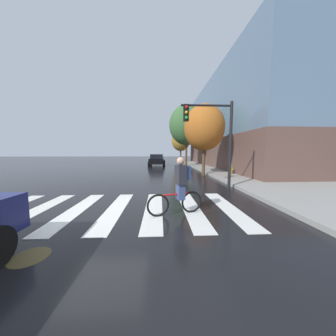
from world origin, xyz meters
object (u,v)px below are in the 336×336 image
(street_tree_near, at_px, (204,128))
(street_tree_far, at_px, (181,141))
(street_tree_mid, at_px, (187,125))
(sedan_mid, at_px, (157,160))
(traffic_light_near, at_px, (214,130))
(cyclist, at_px, (179,186))
(fire_hydrant, at_px, (230,169))
(manhole_cover, at_px, (30,257))

(street_tree_near, xyz_separation_m, street_tree_far, (0.15, 15.75, -0.00))
(street_tree_mid, bearing_deg, sedan_mid, 158.72)
(street_tree_near, bearing_deg, street_tree_mid, 91.02)
(traffic_light_near, xyz_separation_m, street_tree_far, (0.96, 20.64, 0.79))
(cyclist, relative_size, fire_hydrant, 2.17)
(cyclist, distance_m, traffic_light_near, 4.29)
(street_tree_near, bearing_deg, manhole_cover, -119.45)
(manhole_cover, height_order, street_tree_near, street_tree_near)
(street_tree_near, bearing_deg, cyclist, -109.07)
(fire_hydrant, xyz_separation_m, street_tree_mid, (-2.08, 8.21, 4.48))
(sedan_mid, distance_m, street_tree_far, 8.16)
(fire_hydrant, relative_size, street_tree_near, 0.14)
(sedan_mid, distance_m, street_tree_near, 10.32)
(street_tree_mid, bearing_deg, fire_hydrant, -75.79)
(traffic_light_near, relative_size, street_tree_near, 0.78)
(fire_hydrant, height_order, street_tree_far, street_tree_far)
(sedan_mid, relative_size, fire_hydrant, 5.69)
(sedan_mid, height_order, traffic_light_near, traffic_light_near)
(manhole_cover, xyz_separation_m, fire_hydrant, (7.61, 9.61, 0.53))
(manhole_cover, relative_size, street_tree_far, 0.12)
(traffic_light_near, relative_size, street_tree_mid, 0.57)
(sedan_mid, bearing_deg, manhole_cover, -95.72)
(street_tree_far, bearing_deg, traffic_light_near, -92.65)
(cyclist, relative_size, street_tree_mid, 0.23)
(street_tree_far, bearing_deg, manhole_cover, -102.71)
(fire_hydrant, relative_size, street_tree_far, 0.14)
(manhole_cover, bearing_deg, cyclist, 34.01)
(cyclist, height_order, street_tree_mid, street_tree_mid)
(manhole_cover, relative_size, fire_hydrant, 0.82)
(sedan_mid, height_order, street_tree_mid, street_tree_mid)
(street_tree_near, relative_size, street_tree_far, 1.00)
(cyclist, relative_size, street_tree_near, 0.31)
(manhole_cover, bearing_deg, sedan_mid, 84.28)
(street_tree_mid, distance_m, street_tree_far, 8.10)
(traffic_light_near, distance_m, street_tree_far, 20.68)
(fire_hydrant, distance_m, street_tree_near, 3.70)
(manhole_cover, relative_size, cyclist, 0.38)
(manhole_cover, height_order, fire_hydrant, fire_hydrant)
(sedan_mid, xyz_separation_m, fire_hydrant, (5.68, -9.61, -0.25))
(fire_hydrant, distance_m, street_tree_far, 16.58)
(street_tree_near, bearing_deg, sedan_mid, 112.19)
(manhole_cover, distance_m, street_tree_near, 12.10)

